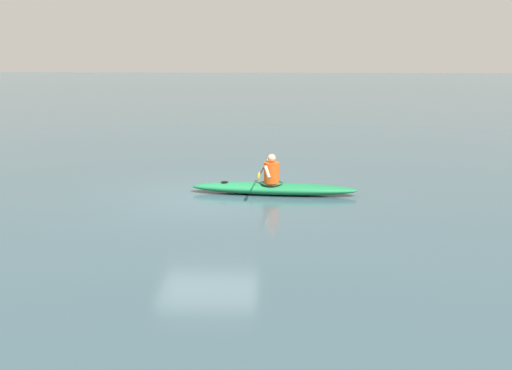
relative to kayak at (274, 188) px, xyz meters
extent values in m
plane|color=#334C56|center=(1.65, 0.45, -0.15)|extent=(160.00, 160.00, 0.00)
ellipsoid|color=#19723F|center=(0.00, 0.00, 0.00)|extent=(4.30, 1.01, 0.30)
torus|color=black|center=(0.06, 0.00, 0.13)|extent=(0.66, 0.66, 0.04)
cylinder|color=black|center=(1.27, -0.10, 0.14)|extent=(0.18, 0.18, 0.02)
cylinder|color=#E04C14|center=(0.05, 0.00, 0.41)|extent=(0.39, 0.39, 0.53)
sphere|color=tan|center=(0.05, 0.00, 0.79)|extent=(0.21, 0.21, 0.21)
cylinder|color=black|center=(0.25, -0.02, 0.54)|extent=(0.19, 2.09, 0.03)
ellipsoid|color=gold|center=(0.33, 1.02, 0.54)|extent=(0.07, 0.40, 0.17)
ellipsoid|color=gold|center=(0.17, -1.06, 0.54)|extent=(0.07, 0.40, 0.17)
cylinder|color=tan|center=(0.16, 0.28, 0.48)|extent=(0.21, 0.28, 0.34)
cylinder|color=tan|center=(0.11, -0.31, 0.48)|extent=(0.23, 0.27, 0.34)
camera|label=1|loc=(-0.23, 15.27, 3.52)|focal=42.86mm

